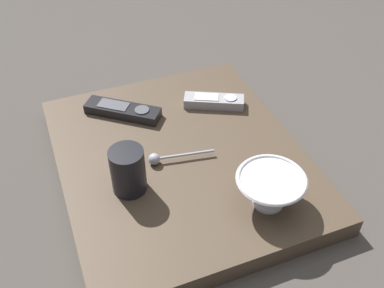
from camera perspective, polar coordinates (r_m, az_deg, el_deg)
ground_plane at (r=1.05m, az=-1.47°, el=-3.08°), size 6.00×6.00×0.00m
table at (r=1.03m, az=-1.50°, el=-2.15°), size 0.53×0.62×0.05m
cereal_bowl at (r=0.90m, az=9.82°, el=-5.60°), size 0.14×0.14×0.07m
coffee_mug at (r=0.92m, az=-8.08°, el=-3.34°), size 0.07×0.07×0.10m
teaspoon at (r=0.99m, az=-3.96°, el=-1.79°), size 0.15×0.04×0.03m
tv_remote_near at (r=1.13m, az=-8.72°, el=4.22°), size 0.18×0.16×0.03m
tv_remote_far at (r=1.15m, az=2.79°, el=5.41°), size 0.15×0.11×0.03m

